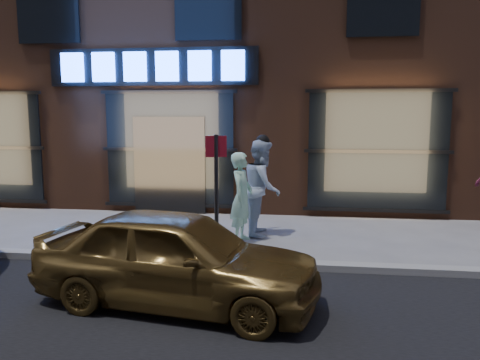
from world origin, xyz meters
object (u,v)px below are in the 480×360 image
object	(u,v)px
sign_post	(216,187)
man_cap	(262,187)
man_bowtie	(242,197)
gold_sedan	(177,257)

from	to	relation	value
sign_post	man_cap	bearing A→B (deg)	58.71
man_cap	sign_post	distance (m)	2.14
man_bowtie	gold_sedan	xyz separation A→B (m)	(-0.45, -3.14, -0.24)
man_bowtie	man_cap	bearing A→B (deg)	-22.26
gold_sedan	sign_post	xyz separation A→B (m)	(0.22, 1.70, 0.66)
gold_sedan	sign_post	world-z (taller)	sign_post
man_bowtie	man_cap	world-z (taller)	man_cap
man_bowtie	gold_sedan	bearing A→B (deg)	-179.79
man_bowtie	sign_post	bearing A→B (deg)	179.10
man_cap	gold_sedan	distance (m)	3.83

